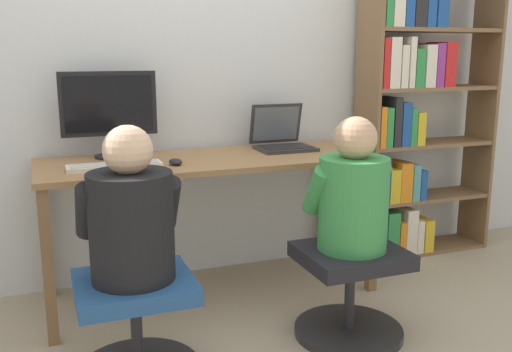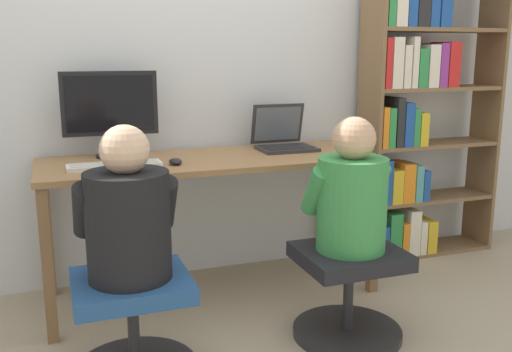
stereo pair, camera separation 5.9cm
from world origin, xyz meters
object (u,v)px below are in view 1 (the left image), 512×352
object	(u,v)px
laptop	(282,140)
desktop_monitor	(109,111)
person_at_laptop	(353,194)
office_chair_right	(350,288)
keyboard	(115,166)
person_at_monitor	(131,216)
office_chair_left	(136,323)
bookshelf	(412,118)

from	to	relation	value
laptop	desktop_monitor	bearing A→B (deg)	175.66
desktop_monitor	person_at_laptop	bearing A→B (deg)	-42.76
laptop	office_chair_right	distance (m)	1.00
keyboard	office_chair_right	xyz separation A→B (m)	(0.98, -0.59, -0.55)
keyboard	person_at_monitor	world-z (taller)	person_at_monitor
laptop	office_chair_left	bearing A→B (deg)	-140.90
desktop_monitor	office_chair_right	world-z (taller)	desktop_monitor
desktop_monitor	laptop	xyz separation A→B (m)	(0.96, -0.07, -0.20)
office_chair_right	keyboard	bearing A→B (deg)	149.02
office_chair_right	person_at_monitor	xyz separation A→B (m)	(-1.00, 0.01, 0.45)
office_chair_left	bookshelf	size ratio (longest dim) A/B	0.28
laptop	office_chair_right	size ratio (longest dim) A/B	0.62
keyboard	person_at_monitor	size ratio (longest dim) A/B	0.73
bookshelf	person_at_monitor	bearing A→B (deg)	-156.25
desktop_monitor	bookshelf	xyz separation A→B (m)	(1.88, -0.04, -0.11)
laptop	bookshelf	size ratio (longest dim) A/B	0.17
office_chair_left	person_at_laptop	xyz separation A→B (m)	(1.00, 0.00, 0.45)
laptop	keyboard	xyz separation A→B (m)	(-0.98, -0.23, -0.04)
desktop_monitor	bookshelf	bearing A→B (deg)	-1.17
keyboard	office_chair_left	world-z (taller)	keyboard
laptop	person_at_laptop	distance (m)	0.82
laptop	bookshelf	xyz separation A→B (m)	(0.92, 0.03, 0.09)
desktop_monitor	person_at_laptop	xyz separation A→B (m)	(0.96, -0.89, -0.33)
laptop	person_at_monitor	size ratio (longest dim) A/B	0.51
office_chair_left	office_chair_right	distance (m)	1.00
office_chair_right	bookshelf	bearing A→B (deg)	42.76
desktop_monitor	laptop	world-z (taller)	desktop_monitor
office_chair_right	person_at_monitor	size ratio (longest dim) A/B	0.83
person_at_monitor	bookshelf	size ratio (longest dim) A/B	0.34
office_chair_left	person_at_monitor	xyz separation A→B (m)	(0.00, 0.00, 0.45)
bookshelf	person_at_laptop	bearing A→B (deg)	-137.38
desktop_monitor	office_chair_right	distance (m)	1.52
person_at_monitor	desktop_monitor	bearing A→B (deg)	87.38
laptop	person_at_monitor	distance (m)	1.29
keyboard	bookshelf	distance (m)	1.92
person_at_monitor	laptop	bearing A→B (deg)	38.94
desktop_monitor	office_chair_left	distance (m)	1.18
bookshelf	laptop	bearing A→B (deg)	-177.84
office_chair_right	laptop	bearing A→B (deg)	89.74
person_at_laptop	laptop	bearing A→B (deg)	89.74
desktop_monitor	office_chair_left	world-z (taller)	desktop_monitor
laptop	office_chair_left	distance (m)	1.42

